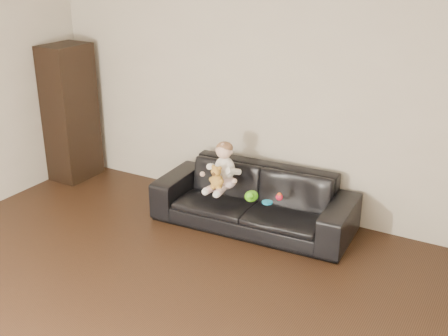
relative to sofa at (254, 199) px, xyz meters
The scene contains 9 objects.
wall_back 1.15m from the sofa, 117.08° to the left, with size 5.00×5.00×0.00m, color beige.
sofa is the anchor object (origin of this frame).
cabinet 2.59m from the sofa, behind, with size 0.41×0.56×1.64m, color black.
shelf_item 2.67m from the sofa, behind, with size 0.18×0.25×0.28m, color silver.
baby 0.44m from the sofa, 159.15° to the right, with size 0.33×0.41×0.49m.
teddy_bear 0.47m from the sofa, 137.11° to the right, with size 0.14×0.15×0.24m.
toy_green 0.30m from the sofa, 68.67° to the right, with size 0.13×0.16×0.11m, color #51C817.
toy_rattle 0.36m from the sofa, 16.21° to the right, with size 0.07×0.07×0.07m, color red.
toy_blue_disc 0.34m from the sofa, 39.51° to the right, with size 0.11×0.11×0.01m, color #188DC3.
Camera 1 is at (2.55, -2.41, 2.69)m, focal length 45.00 mm.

